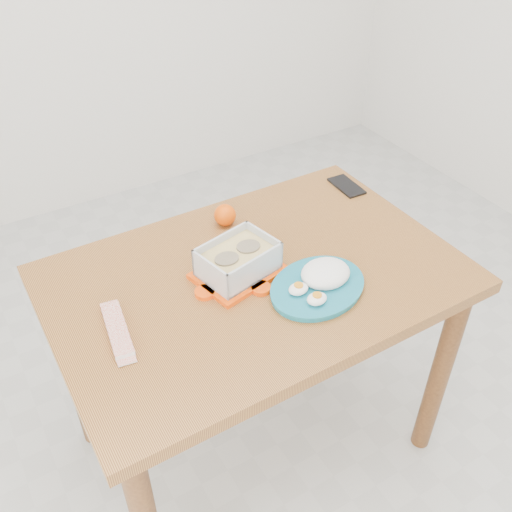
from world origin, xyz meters
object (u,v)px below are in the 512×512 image
rice_plate (320,281)px  food_container (238,261)px  orange_fruit (225,215)px  smartphone (347,186)px  dining_table (256,304)px

rice_plate → food_container: bearing=121.4°
food_container → orange_fruit: 0.24m
food_container → orange_fruit: size_ratio=3.88×
rice_plate → smartphone: (0.37, 0.36, -0.02)m
dining_table → smartphone: 0.54m
dining_table → rice_plate: bearing=-50.1°
dining_table → food_container: size_ratio=4.32×
food_container → smartphone: 0.56m
dining_table → food_container: food_container is taller
dining_table → rice_plate: size_ratio=3.37×
orange_fruit → rice_plate: rice_plate is taller
dining_table → rice_plate: (0.11, -0.13, 0.14)m
orange_fruit → smartphone: (0.44, -0.01, -0.03)m
food_container → smartphone: food_container is taller
dining_table → smartphone: bearing=25.1°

